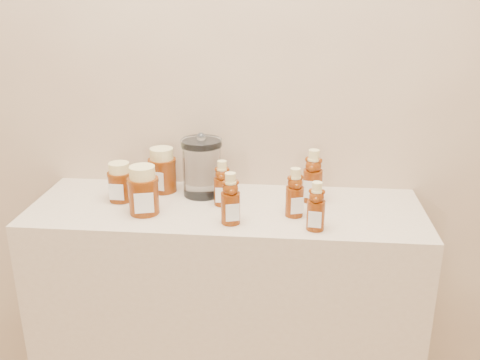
# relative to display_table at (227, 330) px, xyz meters

# --- Properties ---
(wall_back) EXTENTS (3.50, 0.02, 2.70)m
(wall_back) POSITION_rel_display_table_xyz_m (0.00, 0.20, 0.90)
(wall_back) COLOR tan
(wall_back) RESTS_ON ground
(display_table) EXTENTS (1.20, 0.40, 0.90)m
(display_table) POSITION_rel_display_table_xyz_m (0.00, 0.00, 0.00)
(display_table) COLOR #C9B293
(display_table) RESTS_ON ground
(bear_bottle_back_left) EXTENTS (0.06, 0.06, 0.16)m
(bear_bottle_back_left) POSITION_rel_display_table_xyz_m (-0.01, 0.02, 0.53)
(bear_bottle_back_left) COLOR #5F2207
(bear_bottle_back_left) RESTS_ON display_table
(bear_bottle_back_mid) EXTENTS (0.07, 0.07, 0.17)m
(bear_bottle_back_mid) POSITION_rel_display_table_xyz_m (0.21, -0.05, 0.53)
(bear_bottle_back_mid) COLOR #5F2207
(bear_bottle_back_mid) RESTS_ON display_table
(bear_bottle_back_right) EXTENTS (0.08, 0.08, 0.19)m
(bear_bottle_back_right) POSITION_rel_display_table_xyz_m (0.26, 0.07, 0.54)
(bear_bottle_back_right) COLOR #5F2207
(bear_bottle_back_right) RESTS_ON display_table
(bear_bottle_front_left) EXTENTS (0.07, 0.07, 0.17)m
(bear_bottle_front_left) POSITION_rel_display_table_xyz_m (0.03, -0.11, 0.54)
(bear_bottle_front_left) COLOR #5F2207
(bear_bottle_front_left) RESTS_ON display_table
(bear_bottle_front_right) EXTENTS (0.06, 0.06, 0.16)m
(bear_bottle_front_right) POSITION_rel_display_table_xyz_m (0.27, -0.13, 0.53)
(bear_bottle_front_right) COLOR #5F2207
(bear_bottle_front_right) RESTS_ON display_table
(honey_jar_left) EXTENTS (0.08, 0.08, 0.12)m
(honey_jar_left) POSITION_rel_display_table_xyz_m (-0.33, 0.02, 0.51)
(honey_jar_left) COLOR #5F2207
(honey_jar_left) RESTS_ON display_table
(honey_jar_back) EXTENTS (0.11, 0.11, 0.15)m
(honey_jar_back) POSITION_rel_display_table_xyz_m (-0.22, 0.11, 0.52)
(honey_jar_back) COLOR #5F2207
(honey_jar_back) RESTS_ON display_table
(honey_jar_front) EXTENTS (0.11, 0.11, 0.15)m
(honey_jar_front) POSITION_rel_display_table_xyz_m (-0.23, -0.07, 0.52)
(honey_jar_front) COLOR #5F2207
(honey_jar_front) RESTS_ON display_table
(glass_canister) EXTENTS (0.15, 0.15, 0.20)m
(glass_canister) POSITION_rel_display_table_xyz_m (-0.09, 0.09, 0.55)
(glass_canister) COLOR white
(glass_canister) RESTS_ON display_table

